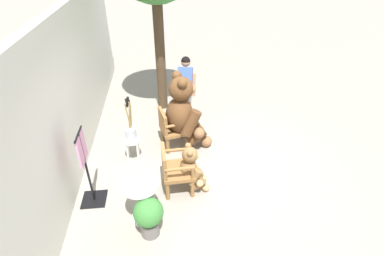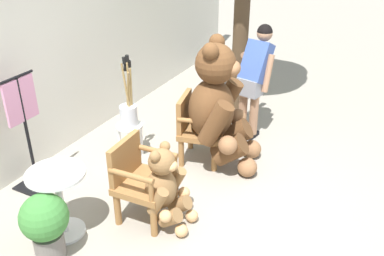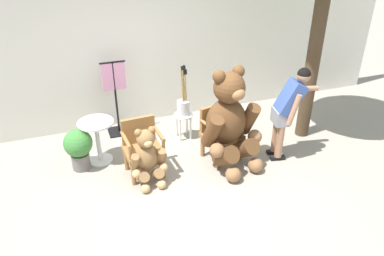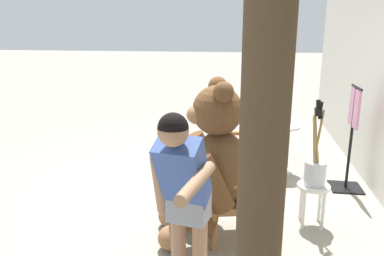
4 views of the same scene
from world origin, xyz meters
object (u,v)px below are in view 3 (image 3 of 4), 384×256
(wooden_chair_left, at_px, (142,146))
(person_visitor, at_px, (288,107))
(brush_bucket, at_px, (183,104))
(white_stool, at_px, (183,120))
(potted_plant, at_px, (79,147))
(round_side_table, at_px, (97,137))
(clothing_display_stand, at_px, (116,96))
(wooden_chair_right, at_px, (220,131))
(teddy_bear_large, at_px, (230,120))
(teddy_bear_small, at_px, (147,157))

(wooden_chair_left, xyz_separation_m, person_visitor, (2.27, -0.37, 0.45))
(person_visitor, distance_m, brush_bucket, 1.78)
(brush_bucket, bearing_deg, wooden_chair_left, -140.13)
(wooden_chair_left, distance_m, white_stool, 1.22)
(potted_plant, bearing_deg, white_stool, 11.04)
(person_visitor, relative_size, round_side_table, 2.13)
(wooden_chair_left, relative_size, white_stool, 1.87)
(wooden_chair_left, xyz_separation_m, potted_plant, (-0.90, 0.42, -0.07))
(clothing_display_stand, bearing_deg, round_side_table, -118.76)
(person_visitor, relative_size, potted_plant, 2.25)
(wooden_chair_right, bearing_deg, white_stool, 114.27)
(wooden_chair_left, height_order, potted_plant, wooden_chair_left)
(wooden_chair_right, relative_size, clothing_display_stand, 0.63)
(person_visitor, distance_m, round_side_table, 3.04)
(wooden_chair_right, relative_size, teddy_bear_large, 0.54)
(wooden_chair_left, xyz_separation_m, brush_bucket, (0.93, 0.78, 0.20))
(round_side_table, bearing_deg, teddy_bear_small, -53.70)
(clothing_display_stand, bearing_deg, brush_bucket, -29.81)
(brush_bucket, relative_size, potted_plant, 1.35)
(person_visitor, bearing_deg, round_side_table, 162.49)
(teddy_bear_small, distance_m, brush_bucket, 1.43)
(person_visitor, bearing_deg, teddy_bear_large, 173.57)
(wooden_chair_right, bearing_deg, teddy_bear_small, -167.26)
(teddy_bear_small, relative_size, potted_plant, 1.32)
(clothing_display_stand, bearing_deg, person_visitor, -36.28)
(wooden_chair_right, xyz_separation_m, white_stool, (-0.35, 0.78, -0.11))
(wooden_chair_left, bearing_deg, white_stool, 40.04)
(wooden_chair_left, relative_size, person_visitor, 0.56)
(brush_bucket, height_order, round_side_table, brush_bucket)
(person_visitor, height_order, brush_bucket, person_visitor)
(brush_bucket, height_order, potted_plant, brush_bucket)
(teddy_bear_small, relative_size, clothing_display_stand, 0.66)
(person_visitor, height_order, white_stool, person_visitor)
(round_side_table, bearing_deg, person_visitor, -17.51)
(teddy_bear_small, bearing_deg, teddy_bear_large, 1.06)
(teddy_bear_large, distance_m, clothing_display_stand, 2.19)
(brush_bucket, bearing_deg, white_stool, 128.42)
(teddy_bear_large, xyz_separation_m, person_visitor, (0.95, -0.11, 0.12))
(teddy_bear_large, xyz_separation_m, round_side_table, (-1.91, 0.80, -0.34))
(round_side_table, distance_m, clothing_display_stand, 1.01)
(potted_plant, bearing_deg, teddy_bear_small, -38.06)
(teddy_bear_large, distance_m, person_visitor, 0.96)
(wooden_chair_right, xyz_separation_m, teddy_bear_large, (0.03, -0.26, 0.32))
(wooden_chair_left, distance_m, round_side_table, 0.80)
(clothing_display_stand, bearing_deg, potted_plant, -128.92)
(clothing_display_stand, bearing_deg, teddy_bear_small, -85.44)
(white_stool, xyz_separation_m, clothing_display_stand, (-1.06, 0.60, 0.36))
(person_visitor, height_order, round_side_table, person_visitor)
(person_visitor, bearing_deg, teddy_bear_small, 177.90)
(round_side_table, height_order, clothing_display_stand, clothing_display_stand)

